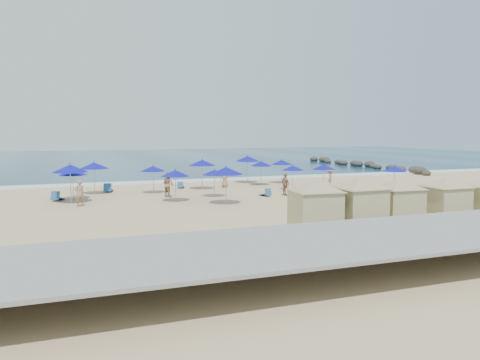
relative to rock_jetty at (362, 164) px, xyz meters
name	(u,v)px	position (x,y,z in m)	size (l,w,h in m)	color
ground	(280,202)	(-24.01, -24.90, -0.36)	(160.00, 160.00, 0.00)	tan
ocean	(149,158)	(-24.01, 30.10, -0.33)	(160.00, 80.00, 0.06)	#0E2D4F
surf_line	(214,180)	(-24.01, -9.40, -0.32)	(160.00, 2.50, 0.08)	white
seawall	(418,233)	(-24.01, -38.40, 0.29)	(160.00, 6.10, 1.22)	gray
rock_jetty	(362,164)	(0.00, 0.00, 0.00)	(2.56, 26.66, 0.96)	#2A2523
trash_bin	(346,199)	(-20.41, -27.44, 0.02)	(0.76, 0.76, 0.76)	black
cabana_0	(315,200)	(-26.66, -34.38, 1.26)	(4.49, 4.49, 2.83)	tan
cabana_1	(359,197)	(-24.24, -34.43, 1.30)	(4.61, 4.61, 2.89)	tan
cabana_2	(398,196)	(-21.69, -34.23, 1.17)	(4.27, 4.27, 2.68)	tan
cabana_3	(445,194)	(-18.86, -34.47, 1.17)	(4.28, 4.28, 2.68)	tan
umbrella_0	(73,172)	(-37.34, -18.53, 1.62)	(2.01, 2.01, 2.28)	#A5A8AD
umbrella_1	(70,168)	(-37.52, -20.30, 2.02)	(2.41, 2.41, 2.74)	#A5A8AD
umbrella_2	(153,169)	(-31.37, -17.08, 1.59)	(1.98, 1.98, 2.25)	#A5A8AD
umbrella_3	(175,173)	(-30.70, -22.09, 1.63)	(2.02, 2.02, 2.30)	#A5A8AD
umbrella_4	(202,163)	(-27.07, -16.02, 1.89)	(2.28, 2.28, 2.60)	#A5A8AD
umbrella_5	(215,172)	(-27.44, -20.72, 1.48)	(1.87, 1.87, 2.13)	#A5A8AD
umbrella_6	(226,171)	(-27.78, -24.40, 1.90)	(2.30, 2.30, 2.61)	#A5A8AD
umbrella_7	(261,164)	(-21.25, -14.97, 1.60)	(1.99, 1.99, 2.26)	#A5A8AD
umbrella_8	(293,168)	(-20.08, -18.97, 1.48)	(1.87, 1.87, 2.13)	#A5A8AD
umbrella_9	(282,162)	(-18.81, -14.13, 1.62)	(2.01, 2.01, 2.29)	#A5A8AD
umbrella_10	(323,167)	(-17.67, -19.82, 1.55)	(1.94, 1.94, 2.21)	#A5A8AD
umbrella_11	(395,169)	(-13.33, -23.42, 1.55)	(1.94, 1.94, 2.21)	#A5A8AD
umbrella_12	(94,166)	(-35.75, -16.05, 1.87)	(2.26, 2.26, 2.58)	#A5A8AD
umbrella_13	(248,159)	(-21.74, -12.85, 1.94)	(2.33, 2.33, 2.65)	#A5A8AD
beach_chair_0	(57,197)	(-38.45, -18.85, -0.11)	(0.97, 1.45, 0.73)	#235183
beach_chair_1	(108,189)	(-34.69, -15.29, -0.10)	(0.89, 1.49, 0.77)	#235183
beach_chair_2	(181,186)	(-28.62, -14.72, -0.15)	(0.87, 1.21, 0.61)	#235183
beach_chair_3	(266,193)	(-23.71, -21.76, -0.14)	(0.69, 1.21, 0.63)	#235183
beach_chair_4	(332,191)	(-18.53, -22.63, -0.13)	(0.59, 1.24, 0.67)	#235183
beach_chair_5	(345,187)	(-16.12, -20.68, -0.10)	(1.01, 1.50, 0.76)	#235183
beachgoer_0	(79,193)	(-37.02, -21.93, 0.51)	(0.63, 0.42, 1.74)	#A5785B
beachgoer_1	(168,184)	(-30.68, -19.47, 0.57)	(0.90, 0.70, 1.86)	#A5785B
beachgoer_2	(285,184)	(-22.20, -21.96, 0.51)	(1.02, 0.42, 1.74)	#A5785B
beachgoer_3	(330,178)	(-16.10, -18.23, 0.45)	(1.05, 0.60, 1.62)	#A5785B
beachgoer_4	(225,178)	(-24.88, -15.40, 0.46)	(0.80, 0.52, 1.65)	#A5785B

